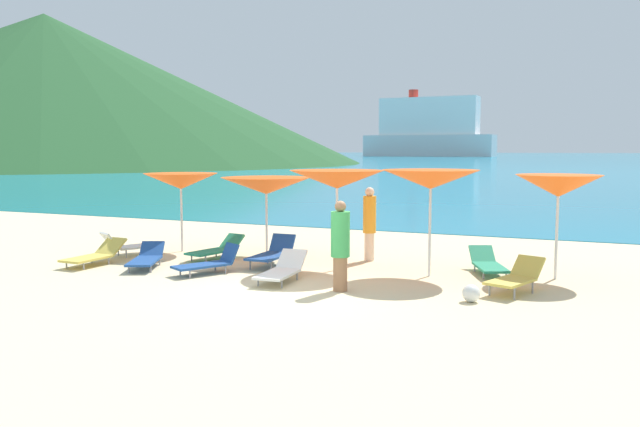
{
  "coord_description": "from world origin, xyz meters",
  "views": [
    {
      "loc": [
        5.42,
        -10.79,
        2.73
      ],
      "look_at": [
        -0.58,
        3.2,
        1.2
      ],
      "focal_mm": 36.1,
      "sensor_mm": 36.0,
      "label": 1
    }
  ],
  "objects_px": {
    "lounge_chair_1": "(130,245)",
    "lounge_chair_6": "(216,249)",
    "lounge_chair_5": "(95,254)",
    "umbrella_4": "(558,186)",
    "beachgoer_1": "(340,244)",
    "umbrella_1": "(266,186)",
    "umbrella_2": "(337,180)",
    "lounge_chair_4": "(516,277)",
    "lounge_chair_8": "(488,263)",
    "lounge_chair_7": "(282,270)",
    "beachgoer_0": "(369,222)",
    "umbrella_0": "(181,181)",
    "lounge_chair_3": "(272,253)",
    "umbrella_3": "(431,180)",
    "lounge_chair_2": "(146,258)",
    "cruise_ship": "(428,130)",
    "beach_ball": "(471,293)"
  },
  "relations": [
    {
      "from": "umbrella_2",
      "to": "umbrella_3",
      "type": "bearing_deg",
      "value": 2.94
    },
    {
      "from": "lounge_chair_4",
      "to": "lounge_chair_8",
      "type": "height_order",
      "value": "lounge_chair_4"
    },
    {
      "from": "lounge_chair_7",
      "to": "beachgoer_1",
      "type": "xyz_separation_m",
      "value": [
        1.45,
        -0.39,
        0.67
      ]
    },
    {
      "from": "lounge_chair_3",
      "to": "umbrella_3",
      "type": "bearing_deg",
      "value": 3.94
    },
    {
      "from": "umbrella_4",
      "to": "lounge_chair_1",
      "type": "height_order",
      "value": "umbrella_4"
    },
    {
      "from": "lounge_chair_2",
      "to": "lounge_chair_8",
      "type": "xyz_separation_m",
      "value": [
        7.37,
        2.36,
        0.01
      ]
    },
    {
      "from": "umbrella_2",
      "to": "umbrella_3",
      "type": "distance_m",
      "value": 2.1
    },
    {
      "from": "lounge_chair_6",
      "to": "lounge_chair_8",
      "type": "relative_size",
      "value": 0.99
    },
    {
      "from": "umbrella_2",
      "to": "beach_ball",
      "type": "xyz_separation_m",
      "value": [
        3.35,
        -1.91,
        -1.89
      ]
    },
    {
      "from": "lounge_chair_1",
      "to": "umbrella_2",
      "type": "bearing_deg",
      "value": -150.03
    },
    {
      "from": "lounge_chair_1",
      "to": "lounge_chair_6",
      "type": "height_order",
      "value": "lounge_chair_1"
    },
    {
      "from": "umbrella_2",
      "to": "lounge_chair_3",
      "type": "bearing_deg",
      "value": -173.49
    },
    {
      "from": "lounge_chair_3",
      "to": "lounge_chair_6",
      "type": "relative_size",
      "value": 0.89
    },
    {
      "from": "cruise_ship",
      "to": "lounge_chair_2",
      "type": "bearing_deg",
      "value": -75.26
    },
    {
      "from": "lounge_chair_6",
      "to": "beachgoer_0",
      "type": "xyz_separation_m",
      "value": [
        3.61,
        1.22,
        0.72
      ]
    },
    {
      "from": "lounge_chair_6",
      "to": "lounge_chair_3",
      "type": "bearing_deg",
      "value": 0.44
    },
    {
      "from": "lounge_chair_3",
      "to": "beachgoer_1",
      "type": "height_order",
      "value": "beachgoer_1"
    },
    {
      "from": "umbrella_1",
      "to": "lounge_chair_1",
      "type": "height_order",
      "value": "umbrella_1"
    },
    {
      "from": "lounge_chair_7",
      "to": "beachgoer_0",
      "type": "height_order",
      "value": "beachgoer_0"
    },
    {
      "from": "umbrella_0",
      "to": "lounge_chair_1",
      "type": "distance_m",
      "value": 2.1
    },
    {
      "from": "umbrella_1",
      "to": "umbrella_3",
      "type": "bearing_deg",
      "value": -10.93
    },
    {
      "from": "lounge_chair_1",
      "to": "beachgoer_0",
      "type": "relative_size",
      "value": 0.89
    },
    {
      "from": "lounge_chair_5",
      "to": "umbrella_4",
      "type": "bearing_deg",
      "value": 16.29
    },
    {
      "from": "umbrella_3",
      "to": "lounge_chair_1",
      "type": "bearing_deg",
      "value": -177.05
    },
    {
      "from": "cruise_ship",
      "to": "beachgoer_1",
      "type": "bearing_deg",
      "value": -74.05
    },
    {
      "from": "cruise_ship",
      "to": "lounge_chair_5",
      "type": "bearing_deg",
      "value": -75.6
    },
    {
      "from": "umbrella_4",
      "to": "beachgoer_1",
      "type": "xyz_separation_m",
      "value": [
        -3.75,
        -2.86,
        -1.04
      ]
    },
    {
      "from": "beach_ball",
      "to": "cruise_ship",
      "type": "xyz_separation_m",
      "value": [
        -54.78,
        221.4,
        9.31
      ]
    },
    {
      "from": "umbrella_2",
      "to": "lounge_chair_2",
      "type": "xyz_separation_m",
      "value": [
        -4.15,
        -1.48,
        -1.82
      ]
    },
    {
      "from": "lounge_chair_5",
      "to": "lounge_chair_7",
      "type": "xyz_separation_m",
      "value": [
        4.92,
        0.04,
        -0.0
      ]
    },
    {
      "from": "umbrella_2",
      "to": "umbrella_3",
      "type": "relative_size",
      "value": 1.01
    },
    {
      "from": "umbrella_4",
      "to": "beachgoer_1",
      "type": "bearing_deg",
      "value": -142.7
    },
    {
      "from": "umbrella_2",
      "to": "lounge_chair_5",
      "type": "distance_m",
      "value": 6.02
    },
    {
      "from": "umbrella_3",
      "to": "umbrella_0",
      "type": "bearing_deg",
      "value": 174.01
    },
    {
      "from": "lounge_chair_3",
      "to": "lounge_chair_5",
      "type": "height_order",
      "value": "lounge_chair_3"
    },
    {
      "from": "lounge_chair_7",
      "to": "lounge_chair_4",
      "type": "bearing_deg",
      "value": 5.22
    },
    {
      "from": "lounge_chair_4",
      "to": "beach_ball",
      "type": "bearing_deg",
      "value": -100.83
    },
    {
      "from": "umbrella_4",
      "to": "beach_ball",
      "type": "bearing_deg",
      "value": -114.48
    },
    {
      "from": "umbrella_4",
      "to": "cruise_ship",
      "type": "height_order",
      "value": "cruise_ship"
    },
    {
      "from": "umbrella_0",
      "to": "beachgoer_0",
      "type": "xyz_separation_m",
      "value": [
        5.07,
        0.6,
        -0.91
      ]
    },
    {
      "from": "umbrella_0",
      "to": "lounge_chair_3",
      "type": "xyz_separation_m",
      "value": [
        3.24,
        -1.01,
        -1.56
      ]
    },
    {
      "from": "umbrella_2",
      "to": "lounge_chair_2",
      "type": "distance_m",
      "value": 4.77
    },
    {
      "from": "umbrella_1",
      "to": "beach_ball",
      "type": "xyz_separation_m",
      "value": [
        5.65,
        -2.87,
        -1.65
      ]
    },
    {
      "from": "lounge_chair_8",
      "to": "beachgoer_1",
      "type": "bearing_deg",
      "value": -151.57
    },
    {
      "from": "lounge_chair_5",
      "to": "lounge_chair_7",
      "type": "distance_m",
      "value": 4.92
    },
    {
      "from": "umbrella_0",
      "to": "lounge_chair_8",
      "type": "xyz_separation_m",
      "value": [
        8.01,
        0.06,
        -1.65
      ]
    },
    {
      "from": "umbrella_1",
      "to": "beachgoer_1",
      "type": "bearing_deg",
      "value": -43.03
    },
    {
      "from": "lounge_chair_2",
      "to": "lounge_chair_8",
      "type": "relative_size",
      "value": 1.0
    },
    {
      "from": "beachgoer_1",
      "to": "lounge_chair_6",
      "type": "bearing_deg",
      "value": -85.94
    },
    {
      "from": "umbrella_2",
      "to": "beachgoer_0",
      "type": "bearing_deg",
      "value": 78.61
    }
  ]
}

